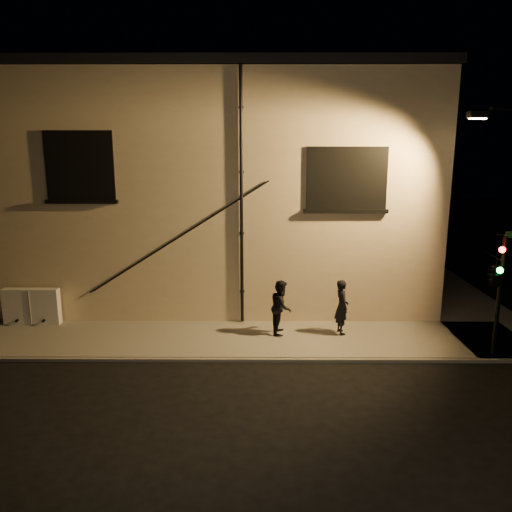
{
  "coord_description": "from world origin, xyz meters",
  "views": [
    {
      "loc": [
        -1.23,
        -13.27,
        6.01
      ],
      "look_at": [
        -1.32,
        1.8,
        2.68
      ],
      "focal_mm": 35.0,
      "sensor_mm": 36.0,
      "label": 1
    }
  ],
  "objects_px": {
    "traffic_signal": "(496,274)",
    "pedestrian_a": "(342,307)",
    "utility_cabinet": "(32,306)",
    "pedestrian_b": "(281,307)"
  },
  "relations": [
    {
      "from": "traffic_signal",
      "to": "pedestrian_a",
      "type": "bearing_deg",
      "value": 156.59
    },
    {
      "from": "utility_cabinet",
      "to": "pedestrian_a",
      "type": "bearing_deg",
      "value": -4.45
    },
    {
      "from": "pedestrian_a",
      "to": "traffic_signal",
      "type": "xyz_separation_m",
      "value": [
        3.96,
        -1.71,
        1.54
      ]
    },
    {
      "from": "pedestrian_a",
      "to": "pedestrian_b",
      "type": "distance_m",
      "value": 1.92
    },
    {
      "from": "pedestrian_a",
      "to": "traffic_signal",
      "type": "bearing_deg",
      "value": -122.0
    },
    {
      "from": "utility_cabinet",
      "to": "traffic_signal",
      "type": "distance_m",
      "value": 14.59
    },
    {
      "from": "pedestrian_b",
      "to": "pedestrian_a",
      "type": "bearing_deg",
      "value": -83.13
    },
    {
      "from": "utility_cabinet",
      "to": "traffic_signal",
      "type": "bearing_deg",
      "value": -10.01
    },
    {
      "from": "pedestrian_b",
      "to": "utility_cabinet",
      "type": "bearing_deg",
      "value": 91.93
    },
    {
      "from": "utility_cabinet",
      "to": "traffic_signal",
      "type": "relative_size",
      "value": 0.52
    }
  ]
}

